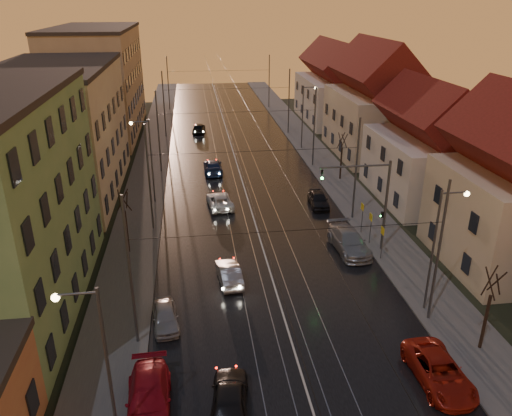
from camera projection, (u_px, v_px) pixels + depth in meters
name	position (u px, v px, depth m)	size (l,w,h in m)	color
road	(238.00, 166.00, 57.43)	(16.00, 120.00, 0.04)	black
sidewalk_left	(149.00, 169.00, 56.22)	(4.00, 120.00, 0.15)	#4C4C4C
sidewalk_right	(322.00, 162.00, 58.60)	(4.00, 120.00, 0.15)	#4C4C4C
tram_rail_0	(218.00, 167.00, 57.15)	(0.06, 120.00, 0.03)	gray
tram_rail_1	(231.00, 166.00, 57.32)	(0.06, 120.00, 0.03)	gray
tram_rail_2	(244.00, 166.00, 57.51)	(0.06, 120.00, 0.03)	gray
tram_rail_3	(256.00, 165.00, 57.68)	(0.06, 120.00, 0.03)	gray
apartment_left_2	(60.00, 133.00, 47.54)	(10.00, 20.00, 12.00)	#BAAB90
apartment_left_3	(99.00, 83.00, 69.06)	(10.00, 24.00, 14.00)	tan
house_right_2	(430.00, 152.00, 46.69)	(9.18, 12.24, 9.20)	silver
house_right_3	(375.00, 107.00, 59.93)	(9.18, 14.28, 11.50)	beige
house_right_4	(334.00, 88.00, 76.66)	(9.18, 16.32, 10.00)	silver
catenary_pole_l_1	(130.00, 274.00, 26.36)	(0.16, 0.16, 9.00)	#595B60
catenary_pole_r_1	(438.00, 254.00, 28.40)	(0.16, 0.16, 9.00)	#595B60
catenary_pole_l_2	(149.00, 179.00, 40.05)	(0.16, 0.16, 9.00)	#595B60
catenary_pole_r_2	(356.00, 170.00, 42.09)	(0.16, 0.16, 9.00)	#595B60
catenary_pole_l_3	(158.00, 133.00, 53.74)	(0.16, 0.16, 9.00)	#595B60
catenary_pole_r_3	(314.00, 128.00, 55.79)	(0.16, 0.16, 9.00)	#595B60
catenary_pole_l_4	(164.00, 105.00, 67.44)	(0.16, 0.16, 9.00)	#595B60
catenary_pole_r_4	(289.00, 102.00, 69.48)	(0.16, 0.16, 9.00)	#595B60
catenary_pole_l_5	(168.00, 84.00, 83.87)	(0.16, 0.16, 9.00)	#595B60
catenary_pole_r_5	(269.00, 82.00, 85.91)	(0.16, 0.16, 9.00)	#595B60
street_lamp_0	(98.00, 356.00, 19.76)	(1.75, 0.32, 8.00)	#595B60
street_lamp_1	(439.00, 239.00, 29.22)	(1.75, 0.32, 8.00)	#595B60
street_lamp_2	(148.00, 153.00, 45.32)	(1.75, 0.32, 8.00)	#595B60
street_lamp_3	(305.00, 111.00, 62.09)	(1.75, 0.32, 8.00)	#595B60
traffic_light_mast	(374.00, 195.00, 36.50)	(5.30, 0.32, 7.20)	#595B60
bare_tree_0	(126.00, 224.00, 37.00)	(1.09, 1.09, 5.11)	black
bare_tree_1	(487.00, 312.00, 26.64)	(1.09, 1.09, 5.11)	black
bare_tree_2	(341.00, 157.00, 52.23)	(1.09, 1.09, 5.11)	black
driving_car_0	(230.00, 398.00, 23.28)	(1.74, 4.31, 1.47)	black
driving_car_1	(229.00, 273.00, 33.92)	(1.38, 3.96, 1.30)	#9C9BA1
driving_car_2	(220.00, 201.00, 46.06)	(2.09, 4.54, 1.26)	silver
driving_car_3	(213.00, 167.00, 55.04)	(1.99, 4.89, 1.42)	navy
driving_car_4	(199.00, 128.00, 71.28)	(1.64, 4.07, 1.39)	black
parked_left_2	(149.00, 399.00, 23.22)	(2.05, 5.05, 1.47)	#A3101F
parked_left_3	(165.00, 316.00, 29.41)	(1.45, 3.61, 1.23)	#A7A6AC
parked_right_0	(439.00, 371.00, 25.02)	(2.26, 4.91, 1.36)	#A31C10
parked_right_1	(349.00, 241.00, 38.08)	(2.21, 5.42, 1.57)	#9F9FA4
parked_right_2	(318.00, 199.00, 46.23)	(1.62, 4.02, 1.37)	black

